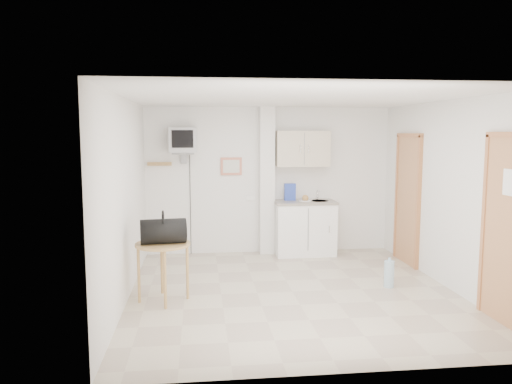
{
  "coord_description": "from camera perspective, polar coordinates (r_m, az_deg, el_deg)",
  "views": [
    {
      "loc": [
        -1.2,
        -6.23,
        2.07
      ],
      "look_at": [
        -0.41,
        0.6,
        1.25
      ],
      "focal_mm": 35.0,
      "sensor_mm": 36.0,
      "label": 1
    }
  ],
  "objects": [
    {
      "name": "ground",
      "position": [
        6.67,
        4.19,
        -11.29
      ],
      "size": [
        4.5,
        4.5,
        0.0
      ],
      "primitive_type": "plane",
      "color": "#BEB098",
      "rests_on": "ground"
    },
    {
      "name": "room_envelope",
      "position": [
        6.5,
        6.24,
        2.06
      ],
      "size": [
        4.24,
        4.54,
        2.55
      ],
      "color": "white",
      "rests_on": "ground"
    },
    {
      "name": "crt_television",
      "position": [
        8.26,
        -8.35,
        5.8
      ],
      "size": [
        0.44,
        0.45,
        2.15
      ],
      "color": "slate",
      "rests_on": "ground"
    },
    {
      "name": "round_table",
      "position": [
        6.25,
        -10.6,
        -6.58
      ],
      "size": [
        0.67,
        0.67,
        0.73
      ],
      "rotation": [
        0.0,
        0.0,
        0.13
      ],
      "color": "#AB804D",
      "rests_on": "ground"
    },
    {
      "name": "duffel_bag",
      "position": [
        6.18,
        -10.55,
        -4.4
      ],
      "size": [
        0.58,
        0.37,
        0.41
      ],
      "rotation": [
        0.0,
        0.0,
        0.12
      ],
      "color": "black",
      "rests_on": "round_table"
    },
    {
      "name": "kitchenette",
      "position": [
        8.52,
        5.52,
        -1.77
      ],
      "size": [
        1.03,
        0.58,
        2.1
      ],
      "color": "white",
      "rests_on": "ground"
    },
    {
      "name": "water_bottle",
      "position": [
        7.03,
        14.96,
        -9.02
      ],
      "size": [
        0.14,
        0.14,
        0.41
      ],
      "color": "#9ABACC",
      "rests_on": "ground"
    }
  ]
}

